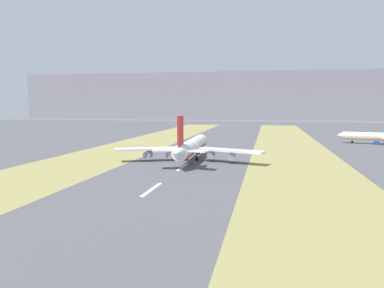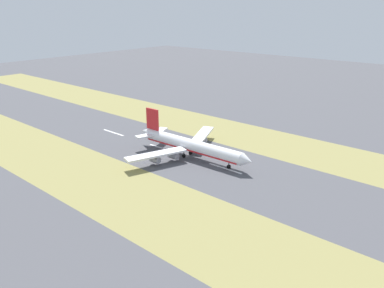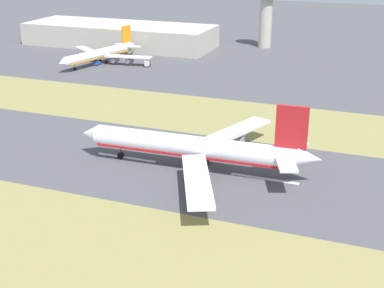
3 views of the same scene
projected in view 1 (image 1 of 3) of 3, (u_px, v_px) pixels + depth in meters
ground_plane at (191, 161)px, 162.35m from camera, size 800.00×800.00×0.00m
grass_median_west at (95, 158)px, 171.23m from camera, size 40.00×600.00×0.01m
grass_median_east at (298, 164)px, 153.47m from camera, size 40.00×600.00×0.01m
centreline_dash_near at (152, 189)px, 107.51m from camera, size 1.20×18.00×0.01m
centreline_dash_mid at (183, 167)px, 146.51m from camera, size 1.20×18.00×0.01m
centreline_dash_far at (201, 154)px, 185.50m from camera, size 1.20×18.00×0.01m
airplane_main_jet at (191, 147)px, 163.57m from camera, size 64.10×67.14×20.20m
apron_car at (377, 143)px, 230.79m from camera, size 4.57×2.41×2.03m
mountain_ridge at (250, 96)px, 665.18m from camera, size 800.00×120.00×79.14m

